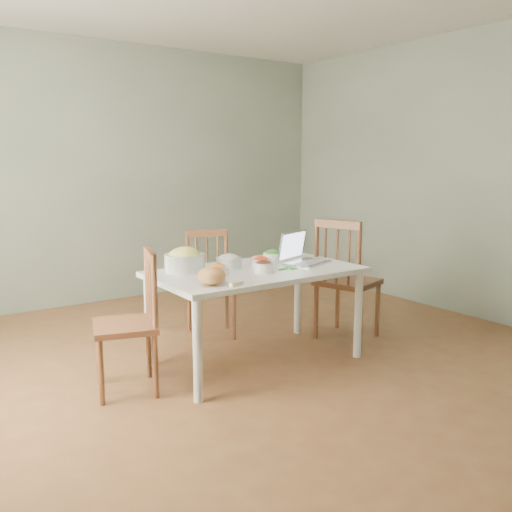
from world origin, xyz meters
TOP-DOWN VIEW (x-y plane):
  - floor at (0.00, 0.00)m, footprint 5.00×5.00m
  - wall_back at (0.00, 2.50)m, footprint 5.00×0.00m
  - wall_right at (2.50, 0.00)m, footprint 0.00×5.00m
  - dining_table at (0.09, 0.07)m, footprint 1.51×0.85m
  - chair_far at (0.13, 0.81)m, footprint 0.51×0.50m
  - chair_left at (-0.91, 0.12)m, footprint 0.49×0.51m
  - chair_right at (1.05, 0.10)m, footprint 0.55×0.56m
  - bread_boule at (-0.43, -0.18)m, footprint 0.19×0.19m
  - butter_stick at (-0.32, -0.29)m, footprint 0.10×0.05m
  - bowl_squash at (-0.37, 0.32)m, footprint 0.35×0.35m
  - bowl_carrot at (-0.25, 0.05)m, footprint 0.16×0.16m
  - bowl_onion at (-0.05, 0.23)m, footprint 0.24×0.24m
  - bowl_mushroom at (0.06, -0.05)m, footprint 0.16×0.16m
  - bowl_redpep at (0.15, 0.10)m, footprint 0.16×0.16m
  - bowl_broccoli at (0.37, 0.25)m, footprint 0.17×0.17m
  - flatbread at (0.39, 0.40)m, footprint 0.21×0.21m
  - basil_bunch at (0.28, -0.04)m, footprint 0.18×0.18m
  - laptop at (0.55, 0.04)m, footprint 0.42×0.38m

SIDE VIEW (x-z plane):
  - floor at x=0.00m, z-range 0.00..0.00m
  - dining_table at x=0.09m, z-range 0.00..0.71m
  - chair_far at x=0.13m, z-range 0.00..0.90m
  - chair_left at x=-0.91m, z-range 0.00..0.93m
  - chair_right at x=1.05m, z-range 0.00..1.03m
  - flatbread at x=0.39m, z-range 0.71..0.73m
  - basil_bunch at x=0.28m, z-range 0.71..0.73m
  - butter_stick at x=-0.32m, z-range 0.71..0.74m
  - bowl_carrot at x=-0.25m, z-range 0.71..0.79m
  - bowl_redpep at x=0.15m, z-range 0.71..0.79m
  - bowl_mushroom at x=0.06m, z-range 0.71..0.80m
  - bowl_broccoli at x=0.37m, z-range 0.71..0.81m
  - bowl_onion at x=-0.05m, z-range 0.71..0.81m
  - bread_boule at x=-0.43m, z-range 0.71..0.83m
  - bowl_squash at x=-0.37m, z-range 0.71..0.88m
  - laptop at x=0.55m, z-range 0.71..0.95m
  - wall_back at x=0.00m, z-range 0.00..2.70m
  - wall_right at x=2.50m, z-range 0.00..2.70m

